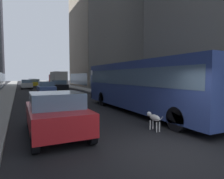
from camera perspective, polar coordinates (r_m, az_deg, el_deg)
ground_plane at (r=39.48m, az=-19.68°, el=0.48°), size 120.00×120.00×0.00m
sidewalk_left at (r=39.31m, az=-27.97°, el=0.34°), size 2.40×110.00×0.15m
sidewalk_right at (r=40.46m, az=-11.62°, el=0.81°), size 2.40×110.00×0.15m
building_right_far at (r=46.77m, az=-5.18°, el=17.22°), size 8.13×15.01×25.98m
transit_bus at (r=12.10m, az=8.76°, el=1.80°), size 2.78×11.53×3.05m
car_grey_wagon at (r=49.37m, az=-22.29°, el=2.02°), size 1.78×4.67×1.62m
car_blue_hatchback at (r=23.76m, az=-18.70°, el=0.35°), size 1.75×3.92×1.62m
car_white_van at (r=37.32m, az=-23.68°, el=1.45°), size 1.79×4.22×1.62m
car_yellow_taxi at (r=42.64m, az=-21.77°, el=1.78°), size 1.94×4.68×1.62m
car_black_suv at (r=29.38m, az=-15.30°, el=1.07°), size 1.89×4.68×1.62m
car_red_coupe at (r=7.69m, az=-16.10°, el=-6.68°), size 1.93×4.10×1.62m
box_truck at (r=39.33m, az=-15.59°, el=2.98°), size 2.30×7.50×3.05m
dalmatian_dog at (r=8.22m, az=12.13°, el=-8.13°), size 0.22×0.96×0.72m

